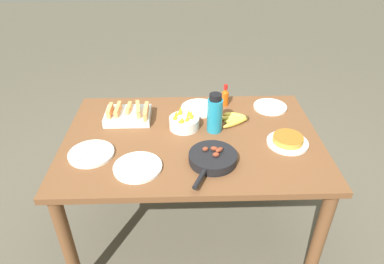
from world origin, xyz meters
TOP-DOWN VIEW (x-y plane):
  - ground_plane at (0.00, 0.00)m, footprint 14.00×14.00m
  - dining_table at (0.00, 0.00)m, footprint 1.46×0.98m
  - banana_bunch at (0.27, 0.15)m, footprint 0.19×0.18m
  - melon_tray at (-0.39, 0.20)m, footprint 0.28×0.21m
  - skillet at (0.10, -0.24)m, footprint 0.25×0.36m
  - frittata_plate_center at (0.53, -0.09)m, footprint 0.23×0.23m
  - empty_plate_near_front at (-0.54, -0.16)m, footprint 0.24×0.24m
  - empty_plate_far_left at (0.06, 0.32)m, footprint 0.24×0.24m
  - empty_plate_far_right at (-0.28, -0.28)m, footprint 0.25×0.25m
  - empty_plate_mid_edge at (0.52, 0.32)m, footprint 0.22×0.22m
  - fruit_bowl_mango at (-0.04, 0.09)m, footprint 0.18×0.18m
  - water_bottle at (0.13, 0.06)m, footprint 0.09×0.09m
  - hot_sauce_bottle at (0.23, 0.37)m, footprint 0.05×0.05m

SIDE VIEW (x-z plane):
  - ground_plane at x=0.00m, z-range 0.00..0.00m
  - dining_table at x=0.00m, z-range 0.28..1.06m
  - empty_plate_far_right at x=-0.28m, z-range 0.77..0.80m
  - empty_plate_far_left at x=0.06m, z-range 0.77..0.80m
  - empty_plate_near_front at x=-0.54m, z-range 0.77..0.80m
  - empty_plate_mid_edge at x=0.52m, z-range 0.77..0.80m
  - banana_bunch at x=0.27m, z-range 0.78..0.82m
  - frittata_plate_center at x=0.53m, z-range 0.77..0.82m
  - skillet at x=0.10m, z-range 0.76..0.85m
  - melon_tray at x=-0.39m, z-range 0.76..0.86m
  - fruit_bowl_mango at x=-0.04m, z-range 0.76..0.88m
  - hot_sauce_bottle at x=0.23m, z-range 0.77..0.91m
  - water_bottle at x=0.13m, z-range 0.77..1.01m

